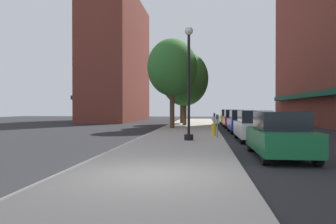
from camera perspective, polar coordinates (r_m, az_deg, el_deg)
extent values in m
plane|color=#232326|center=(26.05, 12.39, -3.28)|extent=(90.00, 90.00, 0.00)
cube|color=#A8A399|center=(26.94, 3.66, -3.01)|extent=(4.80, 50.00, 0.12)
cube|color=#144C38|center=(31.61, 25.58, 2.98)|extent=(0.90, 34.00, 0.50)
cube|color=brown|center=(47.03, -8.90, 9.15)|extent=(6.00, 18.00, 17.49)
cube|color=#144C38|center=(47.53, -12.79, 2.22)|extent=(0.90, 15.30, 0.50)
cylinder|color=black|center=(16.75, 3.72, -4.51)|extent=(0.48, 0.48, 0.30)
cylinder|color=black|center=(16.73, 3.72, 4.91)|extent=(0.14, 0.14, 5.20)
sphere|color=silver|center=(17.16, 3.73, 14.21)|extent=(0.44, 0.44, 0.44)
cylinder|color=gold|center=(19.50, 8.13, -3.32)|extent=(0.26, 0.26, 0.62)
sphere|color=gold|center=(19.48, 8.14, -2.26)|extent=(0.24, 0.24, 0.24)
cylinder|color=gold|center=(19.50, 8.55, -3.05)|extent=(0.12, 0.10, 0.10)
cylinder|color=slate|center=(23.55, 8.25, -2.12)|extent=(0.06, 0.06, 1.05)
cube|color=#33383D|center=(23.52, 8.25, -0.52)|extent=(0.14, 0.09, 0.26)
cylinder|color=slate|center=(18.26, 8.76, -2.91)|extent=(0.06, 0.06, 1.05)
cube|color=#33383D|center=(18.23, 8.77, -0.86)|extent=(0.14, 0.09, 0.26)
cylinder|color=#4C3823|center=(31.63, 2.96, 0.21)|extent=(0.40, 0.40, 2.84)
ellipsoid|color=#2D6B28|center=(31.77, 2.96, 5.96)|extent=(4.69, 4.69, 5.39)
cylinder|color=#4C3823|center=(27.07, 0.74, 0.90)|extent=(0.40, 0.40, 3.55)
ellipsoid|color=#2D6B28|center=(27.30, 0.74, 7.96)|extent=(4.21, 4.21, 4.84)
cylinder|color=#422D1E|center=(36.60, 2.48, 0.34)|extent=(0.40, 0.40, 2.93)
ellipsoid|color=#387F33|center=(36.71, 2.48, 5.02)|extent=(4.07, 4.07, 4.68)
cylinder|color=black|center=(13.66, 14.50, -5.48)|extent=(0.22, 0.64, 0.64)
cylinder|color=black|center=(13.96, 20.88, -5.37)|extent=(0.22, 0.64, 0.64)
cylinder|color=black|center=(10.52, 16.95, -7.32)|extent=(0.22, 0.64, 0.64)
cylinder|color=black|center=(10.91, 25.09, -7.06)|extent=(0.22, 0.64, 0.64)
cube|color=#196638|center=(12.20, 19.20, -4.72)|extent=(1.80, 4.30, 0.76)
cube|color=black|center=(12.01, 19.37, -1.46)|extent=(1.56, 2.20, 0.64)
cylinder|color=black|center=(19.52, 12.07, -3.64)|extent=(0.22, 0.64, 0.64)
cylinder|color=black|center=(19.74, 16.59, -3.61)|extent=(0.22, 0.64, 0.64)
cylinder|color=black|center=(16.35, 13.16, -4.48)|extent=(0.22, 0.64, 0.64)
cylinder|color=black|center=(16.61, 18.53, -4.41)|extent=(0.22, 0.64, 0.64)
cube|color=silver|center=(18.01, 15.04, -2.99)|extent=(1.80, 4.30, 0.76)
cube|color=black|center=(17.83, 15.12, -0.77)|extent=(1.56, 2.20, 0.64)
cylinder|color=black|center=(25.34, 10.78, -2.66)|extent=(0.22, 0.64, 0.64)
cylinder|color=black|center=(25.50, 14.28, -2.65)|extent=(0.22, 0.64, 0.64)
cylinder|color=black|center=(22.15, 11.40, -3.14)|extent=(0.22, 0.64, 0.64)
cylinder|color=black|center=(22.34, 15.39, -3.12)|extent=(0.22, 0.64, 0.64)
cube|color=#1E389E|center=(23.80, 12.94, -2.11)|extent=(1.80, 4.30, 0.76)
cube|color=black|center=(23.63, 12.99, -0.43)|extent=(1.56, 2.20, 0.64)
cylinder|color=black|center=(31.61, 9.92, -2.01)|extent=(0.22, 0.64, 0.64)
cylinder|color=black|center=(31.74, 12.74, -2.01)|extent=(0.22, 0.64, 0.64)
cylinder|color=black|center=(28.42, 10.31, -2.31)|extent=(0.22, 0.64, 0.64)
cylinder|color=black|center=(28.57, 13.44, -2.30)|extent=(0.22, 0.64, 0.64)
cube|color=red|center=(30.06, 11.59, -1.54)|extent=(1.80, 4.30, 0.76)
cube|color=black|center=(29.89, 11.62, -0.21)|extent=(1.56, 2.20, 0.64)
cylinder|color=black|center=(37.85, 9.35, -1.58)|extent=(0.22, 0.64, 0.64)
cylinder|color=black|center=(37.96, 11.71, -1.57)|extent=(0.22, 0.64, 0.64)
cylinder|color=black|center=(34.66, 9.62, -1.78)|extent=(0.22, 0.64, 0.64)
cylinder|color=black|center=(34.78, 12.19, -1.78)|extent=(0.22, 0.64, 0.64)
cube|color=gold|center=(36.29, 10.71, -1.17)|extent=(1.80, 4.30, 0.76)
cube|color=black|center=(36.13, 10.73, -0.06)|extent=(1.56, 2.20, 0.64)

